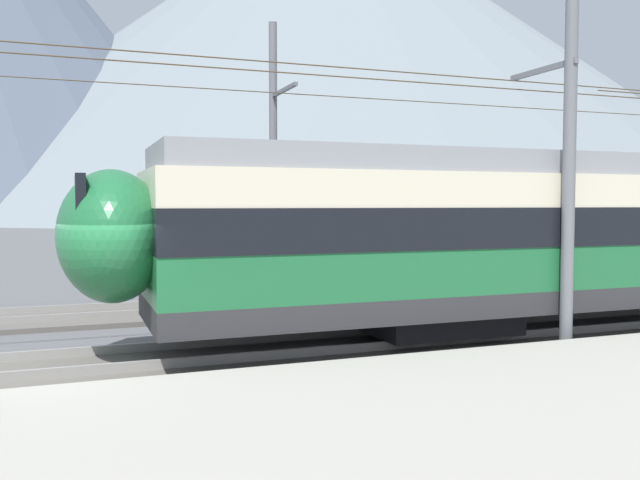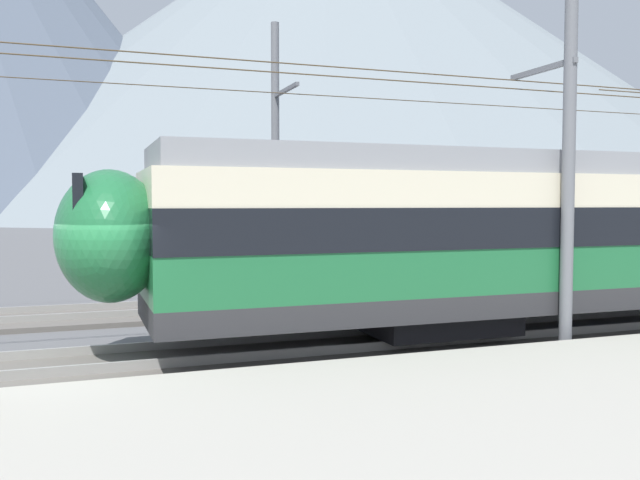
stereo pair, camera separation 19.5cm
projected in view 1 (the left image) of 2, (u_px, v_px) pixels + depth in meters
The scene contains 7 objects.
ground_plane at pixel (76, 386), 10.37m from camera, with size 400.00×400.00×0.00m, color #565659.
track_near at pixel (76, 369), 11.16m from camera, with size 120.00×3.00×0.28m.
track_far at pixel (74, 317), 16.23m from camera, with size 120.00×3.00×0.28m.
catenary_mast_mid at pixel (566, 138), 12.60m from camera, with size 40.57×1.91×7.89m.
catenary_mast_far_side at pixel (275, 156), 19.74m from camera, with size 40.57×2.31×8.15m.
mountain_central_peak at pixel (327, 56), 173.91m from camera, with size 210.03×210.03×82.49m, color slate.
mountain_right_ridge at pixel (390, 126), 247.08m from camera, with size 185.60×185.60×63.10m, color slate.
Camera 1 is at (-0.05, -10.91, 2.82)m, focal length 37.60 mm.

